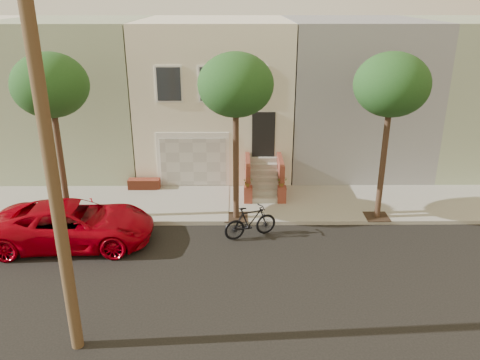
{
  "coord_description": "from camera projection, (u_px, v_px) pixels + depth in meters",
  "views": [
    {
      "loc": [
        1.02,
        -13.0,
        8.31
      ],
      "look_at": [
        1.14,
        3.0,
        2.06
      ],
      "focal_mm": 35.95,
      "sensor_mm": 36.0,
      "label": 1
    }
  ],
  "objects": [
    {
      "name": "motorcycle",
      "position": [
        250.0,
        222.0,
        17.33
      ],
      "size": [
        2.08,
        1.29,
        1.21
      ],
      "primitive_type": "imported",
      "rotation": [
        0.0,
        0.0,
        1.96
      ],
      "color": "black",
      "rests_on": "ground"
    },
    {
      "name": "tree_left",
      "position": [
        50.0,
        86.0,
        16.81
      ],
      "size": [
        2.7,
        2.57,
        6.3
      ],
      "color": "#2D2116",
      "rests_on": "sidewalk"
    },
    {
      "name": "ground",
      "position": [
        205.0,
        276.0,
        15.13
      ],
      "size": [
        90.0,
        90.0,
        0.0
      ],
      "primitive_type": "plane",
      "color": "black",
      "rests_on": "ground"
    },
    {
      "name": "house_row",
      "position": [
        216.0,
        92.0,
        24.22
      ],
      "size": [
        33.1,
        11.7,
        7.0
      ],
      "color": "beige",
      "rests_on": "sidewalk"
    },
    {
      "name": "pickup_truck",
      "position": [
        73.0,
        224.0,
        16.78
      ],
      "size": [
        5.63,
        2.76,
        1.54
      ],
      "primitive_type": "imported",
      "rotation": [
        0.0,
        0.0,
        1.61
      ],
      "color": "#A0000D",
      "rests_on": "ground"
    },
    {
      "name": "tree_right",
      "position": [
        392.0,
        86.0,
        16.9
      ],
      "size": [
        2.7,
        2.57,
        6.3
      ],
      "color": "#2D2116",
      "rests_on": "sidewalk"
    },
    {
      "name": "tree_mid",
      "position": [
        236.0,
        86.0,
        16.85
      ],
      "size": [
        2.7,
        2.57,
        6.3
      ],
      "color": "#2D2116",
      "rests_on": "sidewalk"
    },
    {
      "name": "sidewalk",
      "position": [
        212.0,
        204.0,
        20.08
      ],
      "size": [
        40.0,
        3.7,
        0.15
      ],
      "primitive_type": "cube",
      "color": "gray",
      "rests_on": "ground"
    }
  ]
}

